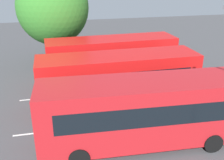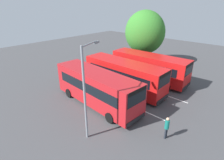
# 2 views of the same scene
# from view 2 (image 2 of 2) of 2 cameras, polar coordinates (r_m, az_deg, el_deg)

# --- Properties ---
(ground_plane) EXTENTS (64.75, 64.75, 0.00)m
(ground_plane) POSITION_cam_2_polar(r_m,az_deg,el_deg) (20.66, 3.92, -3.23)
(ground_plane) COLOR #424244
(bus_far_left) EXTENTS (9.76, 3.07, 3.25)m
(bus_far_left) POSITION_cam_2_polar(r_m,az_deg,el_deg) (17.28, -4.76, -2.24)
(bus_far_left) COLOR #AD191E
(bus_far_left) RESTS_ON ground
(bus_center_left) EXTENTS (9.64, 2.69, 3.25)m
(bus_center_left) POSITION_cam_2_polar(r_m,az_deg,el_deg) (20.15, 3.79, 1.60)
(bus_center_left) COLOR red
(bus_center_left) RESTS_ON ground
(bus_center_right) EXTENTS (9.71, 2.89, 3.25)m
(bus_center_right) POSITION_cam_2_polar(r_m,az_deg,el_deg) (23.13, 11.45, 4.07)
(bus_center_right) COLOR red
(bus_center_right) RESTS_ON ground
(pedestrian) EXTENTS (0.34, 0.34, 1.76)m
(pedestrian) POSITION_cam_2_polar(r_m,az_deg,el_deg) (13.96, 16.67, -13.58)
(pedestrian) COLOR #232833
(pedestrian) RESTS_ON ground
(street_lamp) EXTENTS (0.91, 2.17, 6.80)m
(street_lamp) POSITION_cam_2_polar(r_m,az_deg,el_deg) (12.29, -8.08, -2.28)
(street_lamp) COLOR gray
(street_lamp) RESTS_ON ground
(depot_tree) EXTENTS (6.00, 5.40, 8.15)m
(depot_tree) POSITION_cam_2_polar(r_m,az_deg,el_deg) (28.36, 10.15, 14.36)
(depot_tree) COLOR #4C3823
(depot_tree) RESTS_ON ground
(lane_stripe_outer_left) EXTENTS (12.74, 0.25, 0.01)m
(lane_stripe_outer_left) POSITION_cam_2_polar(r_m,az_deg,el_deg) (19.26, 0.04, -5.25)
(lane_stripe_outer_left) COLOR silver
(lane_stripe_outer_left) RESTS_ON ground
(lane_stripe_inner_left) EXTENTS (12.74, 0.25, 0.01)m
(lane_stripe_inner_left) POSITION_cam_2_polar(r_m,az_deg,el_deg) (22.17, 7.27, -1.44)
(lane_stripe_inner_left) COLOR silver
(lane_stripe_inner_left) RESTS_ON ground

